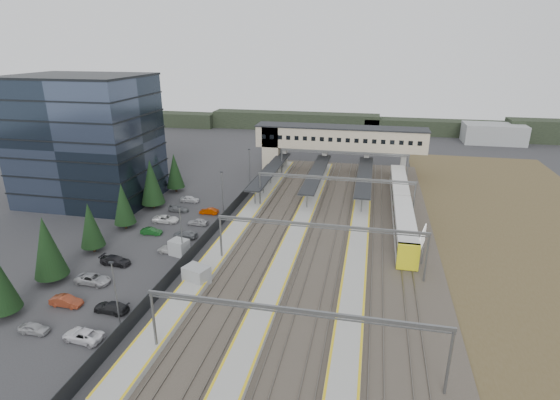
% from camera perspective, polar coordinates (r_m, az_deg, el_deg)
% --- Properties ---
extents(ground, '(220.00, 220.00, 0.00)m').
position_cam_1_polar(ground, '(70.58, -3.89, -5.19)').
color(ground, '#2B2B2D').
rests_on(ground, ground).
extents(office_building, '(24.30, 18.30, 24.30)m').
position_cam_1_polar(office_building, '(92.82, -24.00, 7.21)').
color(office_building, '#323D53').
rests_on(office_building, ground).
extents(conifer_row, '(4.42, 49.82, 9.50)m').
position_cam_1_polar(conifer_row, '(74.41, -21.36, -1.19)').
color(conifer_row, black).
rests_on(conifer_row, ground).
extents(car_park, '(10.68, 44.41, 1.29)m').
position_cam_1_polar(car_park, '(68.31, -17.34, -6.44)').
color(car_park, '#98999C').
rests_on(car_park, ground).
extents(lampposts, '(0.50, 53.25, 8.07)m').
position_cam_1_polar(lampposts, '(72.46, -9.80, -1.04)').
color(lampposts, slate).
rests_on(lampposts, ground).
extents(fence, '(0.08, 90.00, 2.00)m').
position_cam_1_polar(fence, '(76.41, -7.59, -2.49)').
color(fence, '#26282B').
rests_on(fence, ground).
extents(relay_cabin_near, '(3.71, 3.19, 2.62)m').
position_cam_1_polar(relay_cabin_near, '(58.49, -10.83, -9.72)').
color(relay_cabin_near, gray).
rests_on(relay_cabin_near, ground).
extents(relay_cabin_far, '(2.98, 2.67, 2.32)m').
position_cam_1_polar(relay_cabin_far, '(66.99, -13.05, -6.03)').
color(relay_cabin_far, gray).
rests_on(relay_cabin_far, ground).
extents(rail_corridor, '(34.00, 90.00, 0.92)m').
position_cam_1_polar(rail_corridor, '(73.16, 4.25, -4.01)').
color(rail_corridor, '#36332A').
rests_on(rail_corridor, ground).
extents(canopies, '(23.10, 30.00, 3.28)m').
position_cam_1_polar(canopies, '(92.74, 4.80, 3.58)').
color(canopies, black).
rests_on(canopies, ground).
extents(footbridge, '(40.40, 6.40, 11.20)m').
position_cam_1_polar(footbridge, '(106.16, 6.32, 7.85)').
color(footbridge, tan).
rests_on(footbridge, ground).
extents(gantries, '(28.40, 62.28, 7.17)m').
position_cam_1_polar(gantries, '(68.90, 6.32, -0.50)').
color(gantries, slate).
rests_on(gantries, ground).
extents(train, '(3.01, 41.85, 3.79)m').
position_cam_1_polar(train, '(81.48, 15.56, -0.75)').
color(train, silver).
rests_on(train, ground).
extents(billboard, '(1.44, 5.28, 4.48)m').
position_cam_1_polar(billboard, '(66.66, 18.09, -4.96)').
color(billboard, slate).
rests_on(billboard, ground).
extents(scrub_east, '(34.00, 120.00, 0.06)m').
position_cam_1_polar(scrub_east, '(77.57, 31.46, -5.85)').
color(scrub_east, '#4E4124').
rests_on(scrub_east, ground).
extents(treeline_far, '(170.00, 19.00, 7.00)m').
position_cam_1_polar(treeline_far, '(156.07, 14.24, 9.36)').
color(treeline_far, black).
rests_on(treeline_far, ground).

